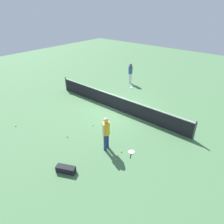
{
  "coord_description": "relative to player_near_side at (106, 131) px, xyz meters",
  "views": [
    {
      "loc": [
        7.06,
        -8.9,
        6.17
      ],
      "look_at": [
        1.05,
        -1.68,
        0.9
      ],
      "focal_mm": 31.93,
      "sensor_mm": 36.0,
      "label": 1
    }
  ],
  "objects": [
    {
      "name": "ground_plane",
      "position": [
        -2.1,
        3.36,
        -1.01
      ],
      "size": [
        40.0,
        40.0,
        0.0
      ],
      "primitive_type": "plane",
      "color": "#4C7A4C"
    },
    {
      "name": "court_net",
      "position": [
        -2.1,
        3.36,
        -0.51
      ],
      "size": [
        10.09,
        0.09,
        1.07
      ],
      "color": "#4C4C51",
      "rests_on": "ground_plane"
    },
    {
      "name": "player_near_side",
      "position": [
        0.0,
        0.0,
        0.0
      ],
      "size": [
        0.41,
        0.53,
        1.7
      ],
      "color": "navy",
      "rests_on": "ground_plane"
    },
    {
      "name": "player_far_side",
      "position": [
        -4.14,
        7.78,
        0.0
      ],
      "size": [
        0.5,
        0.46,
        1.7
      ],
      "color": "white",
      "rests_on": "ground_plane"
    },
    {
      "name": "tennis_racket_near_player",
      "position": [
        1.08,
        0.53,
        -1.0
      ],
      "size": [
        0.43,
        0.6,
        0.03
      ],
      "color": "white",
      "rests_on": "ground_plane"
    },
    {
      "name": "tennis_racket_far_player",
      "position": [
        -3.49,
        7.08,
        -1.0
      ],
      "size": [
        0.32,
        0.58,
        0.03
      ],
      "color": "blue",
      "rests_on": "ground_plane"
    },
    {
      "name": "tennis_ball_near_player",
      "position": [
        -1.51,
        1.63,
        -0.98
      ],
      "size": [
        0.07,
        0.07,
        0.07
      ],
      "primitive_type": "sphere",
      "color": "#C6E033",
      "rests_on": "ground_plane"
    },
    {
      "name": "tennis_ball_by_net",
      "position": [
        -1.9,
        1.01,
        -0.98
      ],
      "size": [
        0.07,
        0.07,
        0.07
      ],
      "primitive_type": "sphere",
      "color": "#C6E033",
      "rests_on": "ground_plane"
    },
    {
      "name": "tennis_ball_midcourt",
      "position": [
        0.71,
        0.25,
        -0.98
      ],
      "size": [
        0.07,
        0.07,
        0.07
      ],
      "primitive_type": "sphere",
      "color": "#C6E033",
      "rests_on": "ground_plane"
    },
    {
      "name": "tennis_ball_baseline",
      "position": [
        0.85,
        -0.34,
        -0.98
      ],
      "size": [
        0.07,
        0.07,
        0.07
      ],
      "primitive_type": "sphere",
      "color": "#C6E033",
      "rests_on": "ground_plane"
    },
    {
      "name": "tennis_ball_stray_left",
      "position": [
        -2.16,
        -0.6,
        -0.98
      ],
      "size": [
        0.07,
        0.07,
        0.07
      ],
      "primitive_type": "sphere",
      "color": "#C6E033",
      "rests_on": "ground_plane"
    },
    {
      "name": "tennis_ball_stray_right",
      "position": [
        -5.19,
        -1.81,
        -0.98
      ],
      "size": [
        0.07,
        0.07,
        0.07
      ],
      "primitive_type": "sphere",
      "color": "#C6E033",
      "rests_on": "ground_plane"
    },
    {
      "name": "equipment_bag",
      "position": [
        -0.33,
        -2.19,
        -0.87
      ],
      "size": [
        0.84,
        0.6,
        0.28
      ],
      "color": "black",
      "rests_on": "ground_plane"
    }
  ]
}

